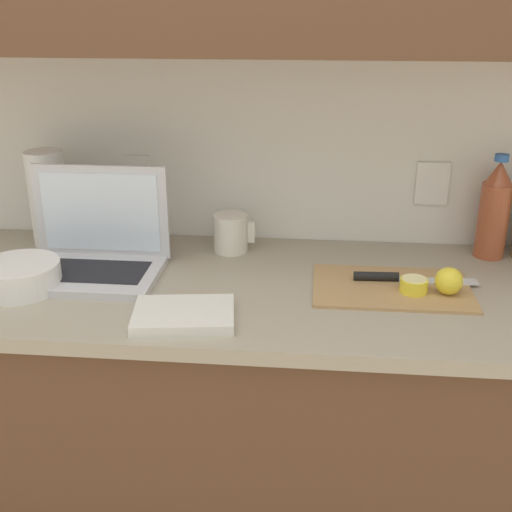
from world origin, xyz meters
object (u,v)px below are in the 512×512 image
(laptop, at_px, (95,249))
(measuring_cup, at_px, (231,233))
(bottle_green_soda, at_px, (494,211))
(paper_towel_roll, at_px, (49,199))
(knife, at_px, (394,278))
(lemon_whole_beside, at_px, (449,281))
(lemon_half_cut, at_px, (414,285))
(bowl_white, at_px, (20,276))
(cutting_board, at_px, (391,287))

(laptop, relative_size, measuring_cup, 3.08)
(measuring_cup, bearing_deg, bottle_green_soda, 2.49)
(bottle_green_soda, bearing_deg, paper_towel_roll, -178.97)
(knife, distance_m, paper_towel_roll, 0.97)
(laptop, distance_m, lemon_whole_beside, 0.88)
(laptop, xyz_separation_m, knife, (0.76, -0.01, -0.05))
(lemon_half_cut, distance_m, lemon_whole_beside, 0.08)
(bowl_white, distance_m, paper_towel_roll, 0.33)
(measuring_cup, distance_m, bowl_white, 0.56)
(cutting_board, height_order, lemon_half_cut, lemon_half_cut)
(knife, relative_size, bowl_white, 1.57)
(lemon_half_cut, xyz_separation_m, bowl_white, (-0.94, -0.06, 0.01))
(bowl_white, relative_size, paper_towel_roll, 0.72)
(lemon_whole_beside, distance_m, bottle_green_soda, 0.33)
(bottle_green_soda, distance_m, bowl_white, 1.23)
(knife, height_order, paper_towel_roll, paper_towel_roll)
(cutting_board, height_order, bottle_green_soda, bottle_green_soda)
(laptop, bearing_deg, knife, -0.15)
(knife, relative_size, measuring_cup, 2.64)
(laptop, xyz_separation_m, lemon_half_cut, (0.80, -0.07, -0.04))
(lemon_half_cut, relative_size, paper_towel_roll, 0.25)
(measuring_cup, bearing_deg, bowl_white, -147.34)
(laptop, relative_size, bowl_white, 1.83)
(laptop, relative_size, cutting_board, 0.94)
(knife, bearing_deg, laptop, 177.15)
(bottle_green_soda, xyz_separation_m, paper_towel_roll, (-1.22, -0.02, 0.00))
(knife, bearing_deg, measuring_cup, 154.65)
(laptop, distance_m, lemon_half_cut, 0.80)
(bottle_green_soda, bearing_deg, laptop, -168.68)
(cutting_board, relative_size, bowl_white, 1.95)
(knife, height_order, bottle_green_soda, bottle_green_soda)
(measuring_cup, bearing_deg, lemon_half_cut, -27.28)
(lemon_whole_beside, relative_size, paper_towel_roll, 0.24)
(cutting_board, xyz_separation_m, knife, (0.01, 0.03, 0.01))
(lemon_whole_beside, height_order, paper_towel_roll, paper_towel_roll)
(laptop, relative_size, lemon_half_cut, 5.40)
(knife, distance_m, bottle_green_soda, 0.37)
(lemon_whole_beside, bearing_deg, paper_towel_roll, 166.62)
(lemon_whole_beside, relative_size, bottle_green_soda, 0.23)
(cutting_board, bearing_deg, laptop, 177.35)
(lemon_half_cut, height_order, bottle_green_soda, bottle_green_soda)
(measuring_cup, height_order, paper_towel_roll, paper_towel_roll)
(measuring_cup, xyz_separation_m, paper_towel_roll, (-0.52, 0.01, 0.08))
(lemon_whole_beside, xyz_separation_m, paper_towel_roll, (-1.07, 0.25, 0.09))
(laptop, bearing_deg, measuring_cup, 28.60)
(laptop, relative_size, paper_towel_roll, 1.32)
(knife, xyz_separation_m, lemon_whole_beside, (0.12, -0.06, 0.02))
(laptop, bearing_deg, bottle_green_soda, 11.60)
(knife, xyz_separation_m, bowl_white, (-0.90, -0.12, 0.02))
(lemon_whole_beside, xyz_separation_m, measuring_cup, (-0.55, 0.24, 0.01))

